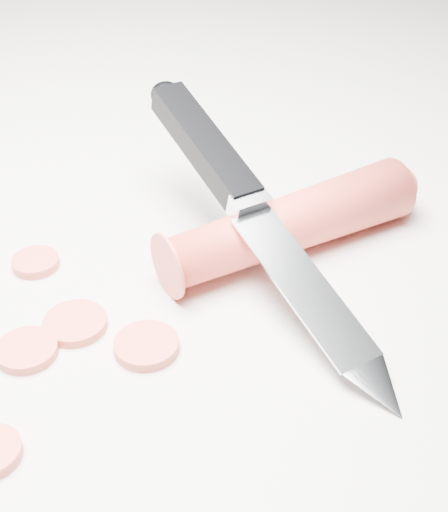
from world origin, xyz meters
The scene contains 7 objects.
ground centered at (0.00, 0.00, 0.00)m, with size 2.40×2.40×0.00m, color silver.
carrot centered at (0.08, 0.08, 0.02)m, with size 0.04×0.04×0.18m, color red.
carrot_slice_0 centered at (-0.05, -0.02, 0.00)m, with size 0.03×0.03×0.01m, color #EC473E.
carrot_slice_1 centered at (0.06, -0.04, 0.00)m, with size 0.04×0.04×0.01m, color #EC473E.
carrot_slice_2 centered at (0.01, -0.08, 0.00)m, with size 0.03×0.03×0.01m, color #EC473E.
carrot_slice_3 centered at (0.01, -0.05, 0.00)m, with size 0.04×0.04×0.01m, color #EC473E.
kitchen_knife centered at (0.08, 0.05, 0.04)m, with size 0.27×0.15×0.09m, color silver, non-canonical shape.
Camera 1 is at (0.26, -0.27, 0.29)m, focal length 50.00 mm.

